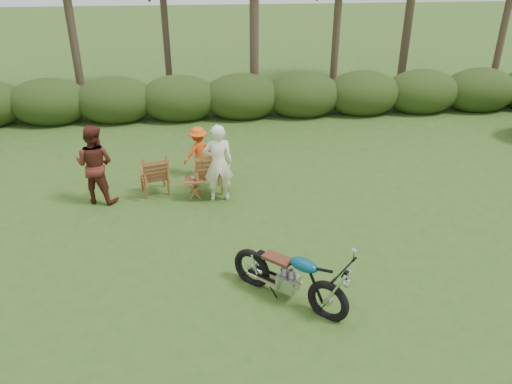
{
  "coord_description": "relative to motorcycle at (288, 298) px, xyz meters",
  "views": [
    {
      "loc": [
        -1.08,
        -6.66,
        5.19
      ],
      "look_at": [
        -0.25,
        1.72,
        0.9
      ],
      "focal_mm": 35.0,
      "sensor_mm": 36.0,
      "label": 1
    }
  ],
  "objects": [
    {
      "name": "lawn_chair_left",
      "position": [
        -2.42,
        4.02,
        0.0
      ],
      "size": [
        0.8,
        0.8,
        0.94
      ],
      "primitive_type": null,
      "rotation": [
        0.0,
        0.0,
        3.44
      ],
      "color": "brown",
      "rests_on": "ground"
    },
    {
      "name": "child",
      "position": [
        -1.43,
        4.88,
        0.0
      ],
      "size": [
        0.92,
        0.83,
        1.23
      ],
      "primitive_type": "imported",
      "rotation": [
        0.0,
        0.0,
        3.75
      ],
      "color": "#E34D15",
      "rests_on": "ground"
    },
    {
      "name": "ground",
      "position": [
        -0.06,
        0.35,
        0.0
      ],
      "size": [
        80.0,
        80.0,
        0.0
      ],
      "primitive_type": "plane",
      "color": "#2B4C19",
      "rests_on": "ground"
    },
    {
      "name": "lawn_chair_right",
      "position": [
        -1.22,
        3.97,
        0.0
      ],
      "size": [
        0.8,
        0.8,
        1.03
      ],
      "primitive_type": null,
      "rotation": [
        0.0,
        0.0,
        3.27
      ],
      "color": "brown",
      "rests_on": "ground"
    },
    {
      "name": "cup",
      "position": [
        -1.53,
        3.63,
        0.53
      ],
      "size": [
        0.15,
        0.15,
        0.09
      ],
      "primitive_type": "imported",
      "rotation": [
        0.0,
        0.0,
        -0.31
      ],
      "color": "beige",
      "rests_on": "side_table"
    },
    {
      "name": "adult_a",
      "position": [
        -0.98,
        3.54,
        0.0
      ],
      "size": [
        0.67,
        0.47,
        1.75
      ],
      "primitive_type": "imported",
      "rotation": [
        0.0,
        0.0,
        3.22
      ],
      "color": "#EBE7C2",
      "rests_on": "ground"
    },
    {
      "name": "side_table",
      "position": [
        -1.52,
        3.62,
        0.24
      ],
      "size": [
        0.47,
        0.4,
        0.48
      ],
      "primitive_type": null,
      "rotation": [
        0.0,
        0.0,
        -0.01
      ],
      "color": "brown",
      "rests_on": "ground"
    },
    {
      "name": "motorcycle",
      "position": [
        0.0,
        0.0,
        0.0
      ],
      "size": [
        2.02,
        1.92,
        1.15
      ],
      "primitive_type": null,
      "rotation": [
        0.0,
        0.0,
        -0.73
      ],
      "color": "#0A6C8D",
      "rests_on": "ground"
    },
    {
      "name": "adult_b",
      "position": [
        -3.62,
        3.75,
        0.0
      ],
      "size": [
        1.0,
        0.88,
        1.75
      ],
      "primitive_type": "imported",
      "rotation": [
        0.0,
        0.0,
        2.85
      ],
      "color": "#542018",
      "rests_on": "ground"
    }
  ]
}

